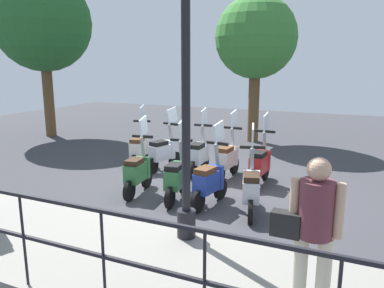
# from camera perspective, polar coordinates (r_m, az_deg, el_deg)

# --- Properties ---
(ground_plane) EXTENTS (28.00, 28.00, 0.00)m
(ground_plane) POSITION_cam_1_polar(r_m,az_deg,el_deg) (7.82, 2.76, -7.06)
(ground_plane) COLOR #38383D
(promenade_walkway) EXTENTS (2.20, 20.00, 0.15)m
(promenade_walkway) POSITION_cam_1_polar(r_m,az_deg,el_deg) (5.23, -10.60, -16.55)
(promenade_walkway) COLOR gray
(promenade_walkway) RESTS_ON ground_plane
(fence_railing) EXTENTS (0.04, 16.03, 1.07)m
(fence_railing) POSITION_cam_1_polar(r_m,az_deg,el_deg) (4.15, -19.48, -12.46)
(fence_railing) COLOR black
(fence_railing) RESTS_ON promenade_walkway
(lamp_post_near) EXTENTS (0.26, 0.90, 4.64)m
(lamp_post_near) POSITION_cam_1_polar(r_m,az_deg,el_deg) (4.96, -0.94, 8.15)
(lamp_post_near) COLOR black
(lamp_post_near) RESTS_ON promenade_walkway
(pedestrian_with_bag) EXTENTS (0.32, 0.65, 1.59)m
(pedestrian_with_bag) POSITION_cam_1_polar(r_m,az_deg,el_deg) (3.76, 17.89, -11.75)
(pedestrian_with_bag) COLOR beige
(pedestrian_with_bag) RESTS_ON promenade_walkway
(tree_large) EXTENTS (3.32, 3.32, 5.62)m
(tree_large) POSITION_cam_1_polar(r_m,az_deg,el_deg) (14.43, -21.80, 16.70)
(tree_large) COLOR brown
(tree_large) RESTS_ON ground_plane
(tree_distant) EXTENTS (2.64, 2.64, 4.73)m
(tree_distant) POSITION_cam_1_polar(r_m,az_deg,el_deg) (12.62, 9.71, 15.58)
(tree_distant) COLOR brown
(tree_distant) RESTS_ON ground_plane
(scooter_near_0) EXTENTS (1.21, 0.53, 1.54)m
(scooter_near_0) POSITION_cam_1_polar(r_m,az_deg,el_deg) (6.56, 8.99, -6.55)
(scooter_near_0) COLOR black
(scooter_near_0) RESTS_ON ground_plane
(scooter_near_1) EXTENTS (1.23, 0.46, 1.54)m
(scooter_near_1) POSITION_cam_1_polar(r_m,az_deg,el_deg) (6.86, 2.68, -5.58)
(scooter_near_1) COLOR black
(scooter_near_1) RESTS_ON ground_plane
(scooter_near_2) EXTENTS (1.23, 0.45, 1.54)m
(scooter_near_2) POSITION_cam_1_polar(r_m,az_deg,el_deg) (7.10, -2.30, -4.95)
(scooter_near_2) COLOR black
(scooter_near_2) RESTS_ON ground_plane
(scooter_near_3) EXTENTS (1.23, 0.45, 1.54)m
(scooter_near_3) POSITION_cam_1_polar(r_m,az_deg,el_deg) (7.53, -8.26, -4.08)
(scooter_near_3) COLOR black
(scooter_near_3) RESTS_ON ground_plane
(scooter_far_0) EXTENTS (1.23, 0.44, 1.54)m
(scooter_far_0) POSITION_cam_1_polar(r_m,az_deg,el_deg) (8.17, 10.35, -2.87)
(scooter_far_0) COLOR black
(scooter_far_0) RESTS_ON ground_plane
(scooter_far_1) EXTENTS (1.23, 0.44, 1.54)m
(scooter_far_1) POSITION_cam_1_polar(r_m,az_deg,el_deg) (8.51, 5.44, -2.12)
(scooter_far_1) COLOR black
(scooter_far_1) RESTS_ON ground_plane
(scooter_far_2) EXTENTS (1.23, 0.44, 1.54)m
(scooter_far_2) POSITION_cam_1_polar(r_m,az_deg,el_deg) (8.83, 1.08, -1.54)
(scooter_far_2) COLOR black
(scooter_far_2) RESTS_ON ground_plane
(scooter_far_3) EXTENTS (1.21, 0.53, 1.54)m
(scooter_far_3) POSITION_cam_1_polar(r_m,az_deg,el_deg) (9.11, -4.41, -1.14)
(scooter_far_3) COLOR black
(scooter_far_3) RESTS_ON ground_plane
(scooter_far_4) EXTENTS (1.21, 0.51, 1.54)m
(scooter_far_4) POSITION_cam_1_polar(r_m,az_deg,el_deg) (9.56, -8.05, -0.60)
(scooter_far_4) COLOR black
(scooter_far_4) RESTS_ON ground_plane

